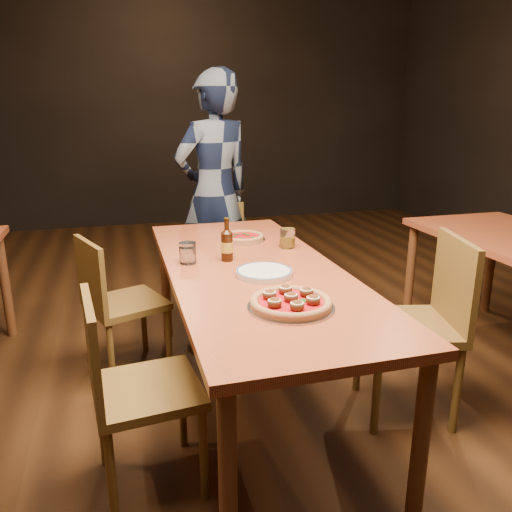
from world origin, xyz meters
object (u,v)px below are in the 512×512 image
object	(u,v)px
chair_main_sw	(126,302)
diner	(214,194)
chair_main_nw	(147,388)
pizza_margherita	(243,237)
chair_main_e	(408,324)
water_glass	(188,253)
plate_stack	(264,273)
amber_glass	(287,238)
chair_end	(221,258)
beer_bottle	(227,246)
pizza_meatball	(291,302)
table_main	(253,281)

from	to	relation	value
chair_main_sw	diner	distance (m)	1.19
chair_main_nw	pizza_margherita	world-z (taller)	chair_main_nw
chair_main_e	water_glass	world-z (taller)	chair_main_e
chair_main_nw	plate_stack	xyz separation A→B (m)	(0.56, 0.29, 0.33)
chair_main_sw	water_glass	size ratio (longest dim) A/B	8.12
plate_stack	amber_glass	world-z (taller)	amber_glass
chair_main_e	water_glass	size ratio (longest dim) A/B	9.07
chair_main_e	chair_end	size ratio (longest dim) A/B	1.13
beer_bottle	chair_main_sw	bearing A→B (deg)	140.96
chair_main_sw	chair_main_e	world-z (taller)	chair_main_e
pizza_meatball	amber_glass	size ratio (longest dim) A/B	3.19
table_main	chair_main_sw	bearing A→B (deg)	137.51
pizza_margherita	chair_main_e	bearing A→B (deg)	-50.39
chair_main_sw	pizza_margherita	size ratio (longest dim) A/B	3.28
pizza_meatball	diner	xyz separation A→B (m)	(0.09, 1.94, 0.10)
diner	table_main	bearing A→B (deg)	64.02
water_glass	diner	distance (m)	1.32
table_main	plate_stack	bearing A→B (deg)	-82.88
water_glass	amber_glass	distance (m)	0.58
chair_main_nw	chair_main_sw	world-z (taller)	chair_main_nw
water_glass	amber_glass	xyz separation A→B (m)	(0.56, 0.14, 0.00)
chair_main_sw	chair_end	world-z (taller)	chair_main_sw
plate_stack	pizza_meatball	bearing A→B (deg)	-91.84
beer_bottle	pizza_meatball	bearing A→B (deg)	-81.55
chair_main_sw	chair_main_e	distance (m)	1.54
chair_main_e	amber_glass	size ratio (longest dim) A/B	9.02
table_main	chair_main_e	world-z (taller)	chair_main_e
table_main	chair_main_e	distance (m)	0.78
pizza_margherita	diner	distance (m)	0.90
chair_main_e	beer_bottle	bearing A→B (deg)	-101.73
amber_glass	pizza_margherita	bearing A→B (deg)	130.62
table_main	chair_end	distance (m)	1.31
chair_end	plate_stack	world-z (taller)	chair_end
table_main	beer_bottle	size ratio (longest dim) A/B	9.44
table_main	pizza_meatball	bearing A→B (deg)	-89.62
pizza_margherita	beer_bottle	xyz separation A→B (m)	(-0.18, -0.38, 0.06)
chair_main_nw	amber_glass	distance (m)	1.15
table_main	chair_main_e	xyz separation A→B (m)	(0.71, -0.25, -0.21)
pizza_margherita	amber_glass	xyz separation A→B (m)	(0.19, -0.23, 0.04)
chair_main_e	diner	world-z (taller)	diner
chair_end	chair_main_sw	bearing A→B (deg)	-128.04
amber_glass	chair_main_e	bearing A→B (deg)	-50.82
chair_main_sw	plate_stack	distance (m)	0.98
plate_stack	water_glass	world-z (taller)	water_glass
chair_main_e	chair_main_sw	bearing A→B (deg)	-107.33
plate_stack	table_main	bearing A→B (deg)	97.12
pizza_meatball	plate_stack	bearing A→B (deg)	88.16
amber_glass	diner	distance (m)	1.13
chair_main_sw	chair_end	xyz separation A→B (m)	(0.70, 0.72, -0.01)
chair_main_sw	chair_main_nw	bearing A→B (deg)	162.40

